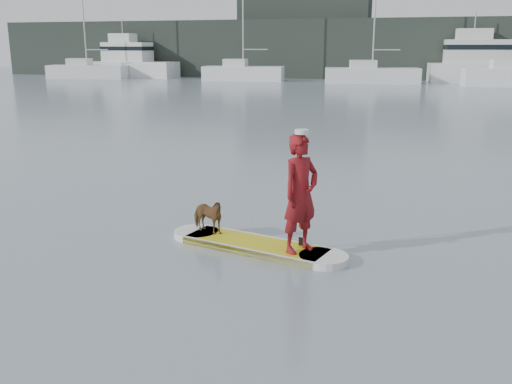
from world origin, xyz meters
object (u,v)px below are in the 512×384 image
(dog, at_px, (207,216))
(motor_yacht_b, at_px, (132,61))
(sailboat_a, at_px, (87,71))
(motor_yacht_a, at_px, (484,63))
(sailboat_c, at_px, (243,72))
(sailboat_d, at_px, (371,74))
(paddleboard, at_px, (256,245))
(paddler, at_px, (301,194))

(dog, bearing_deg, motor_yacht_b, 50.55)
(dog, height_order, sailboat_a, sailboat_a)
(sailboat_a, xyz_separation_m, motor_yacht_a, (39.24, 4.27, 0.99))
(dog, bearing_deg, sailboat_c, 37.86)
(sailboat_a, xyz_separation_m, sailboat_d, (29.39, -0.05, 0.07))
(sailboat_c, height_order, motor_yacht_b, sailboat_c)
(paddleboard, bearing_deg, sailboat_d, 106.63)
(dog, xyz_separation_m, motor_yacht_b, (-27.32, 48.08, 1.27))
(sailboat_a, distance_m, motor_yacht_b, 5.03)
(dog, bearing_deg, sailboat_a, 55.55)
(paddleboard, distance_m, motor_yacht_b, 56.02)
(paddler, relative_size, sailboat_d, 0.16)
(sailboat_a, relative_size, sailboat_d, 0.95)
(dog, distance_m, motor_yacht_b, 55.31)
(dog, height_order, sailboat_d, sailboat_d)
(sailboat_a, distance_m, motor_yacht_a, 39.49)
(sailboat_c, bearing_deg, paddler, -77.84)
(paddleboard, xyz_separation_m, dog, (-0.98, 0.24, 0.38))
(sailboat_a, bearing_deg, motor_yacht_b, 37.09)
(paddler, xyz_separation_m, motor_yacht_b, (-29.09, 48.51, 0.64))
(paddleboard, distance_m, sailboat_d, 44.66)
(sailboat_c, xyz_separation_m, motor_yacht_b, (-13.65, 3.12, 0.89))
(dog, distance_m, sailboat_d, 44.37)
(sailboat_c, distance_m, motor_yacht_b, 14.03)
(dog, xyz_separation_m, sailboat_d, (-1.26, 44.35, 0.44))
(paddler, relative_size, motor_yacht_a, 0.17)
(sailboat_d, bearing_deg, motor_yacht_a, 12.41)
(sailboat_d, height_order, motor_yacht_a, sailboat_d)
(paddler, xyz_separation_m, sailboat_a, (-32.42, 44.84, -0.26))
(paddleboard, height_order, motor_yacht_a, motor_yacht_a)
(sailboat_c, distance_m, motor_yacht_a, 22.60)
(paddler, xyz_separation_m, motor_yacht_a, (6.82, 49.12, 0.73))
(paddleboard, height_order, motor_yacht_b, motor_yacht_b)
(sailboat_a, distance_m, sailboat_d, 29.39)
(paddleboard, bearing_deg, dog, -180.00)
(paddleboard, bearing_deg, motor_yacht_a, 94.90)
(paddler, xyz_separation_m, dog, (-1.77, 0.43, -0.64))
(sailboat_d, distance_m, motor_yacht_b, 26.34)
(paddleboard, distance_m, motor_yacht_a, 49.54)
(motor_yacht_a, relative_size, motor_yacht_b, 1.18)
(paddler, xyz_separation_m, sailboat_c, (-15.45, 45.39, -0.25))
(paddler, bearing_deg, paddleboard, 109.75)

